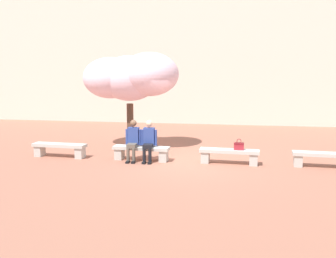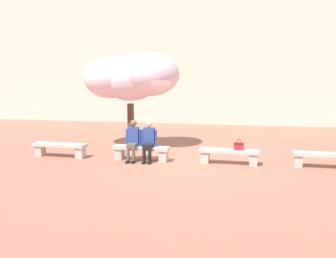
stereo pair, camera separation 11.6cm
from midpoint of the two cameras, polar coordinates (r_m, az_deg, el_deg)
ground_plane at (r=12.32m, az=2.64°, el=-4.81°), size 100.00×100.00×0.00m
building_facade at (r=22.79m, az=6.49°, el=14.97°), size 28.00×4.00×10.80m
stone_bench_west_end at (r=13.43m, az=-15.17°, el=-2.65°), size 1.83×0.52×0.45m
stone_bench_near_west at (r=12.50m, az=-3.64°, el=-3.19°), size 1.83×0.52×0.45m
stone_bench_center at (r=12.15m, az=9.13°, el=-3.64°), size 1.83×0.52×0.45m
stone_bench_near_east at (r=12.41m, az=22.01°, el=-3.90°), size 1.83×0.52×0.45m
person_seated_left at (r=12.44m, az=-4.84°, el=-1.41°), size 0.51×0.69×1.29m
person_seated_right at (r=12.32m, az=-2.56°, el=-1.49°), size 0.51×0.69×1.29m
handbag at (r=12.07m, az=10.51°, el=-2.41°), size 0.30×0.15×0.34m
cherry_tree_main at (r=14.34m, az=-5.06°, el=7.53°), size 3.51×2.25×3.47m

